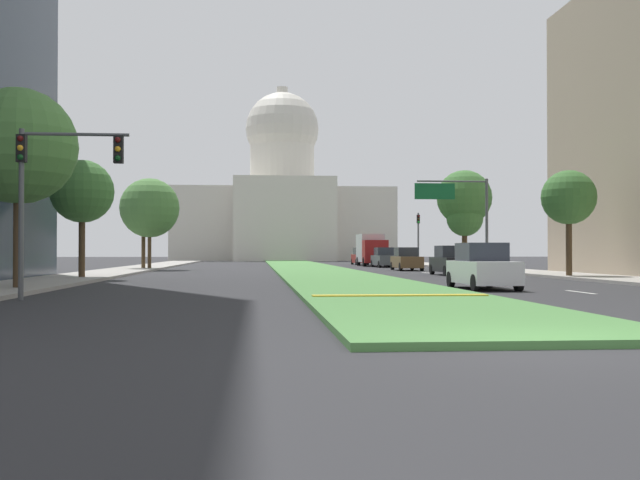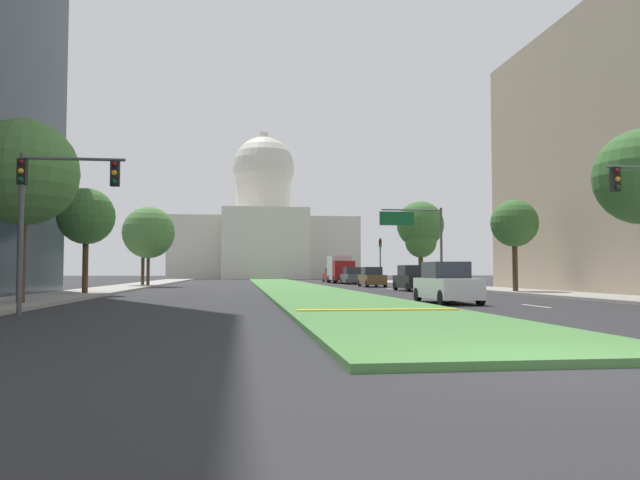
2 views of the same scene
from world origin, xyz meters
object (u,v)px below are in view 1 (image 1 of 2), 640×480
Objects in this scene: street_tree_right_far at (464,198)px; street_tree_left_near at (18,146)px; capitol_building at (282,205)px; traffic_light_far_right at (418,232)px; street_tree_left_mid at (82,192)px; street_tree_left_far at (150,208)px; sedan_very_far at (362,257)px; street_tree_right_mid at (569,198)px; sedan_midblock at (451,262)px; street_tree_right_distant at (465,219)px; sedan_lead_stopped at (482,268)px; overhead_guide_sign at (460,206)px; street_tree_left_distant at (144,203)px; traffic_light_near_left at (50,175)px; sedan_distant at (407,260)px; box_truck_delivery at (371,249)px; sedan_far_horizon at (384,258)px.

street_tree_left_near is at bearing -129.24° from street_tree_right_far.
capitol_building reaches higher than traffic_light_far_right.
street_tree_left_mid is 19.83m from street_tree_left_far.
sedan_very_far is (7.28, -39.84, -8.15)m from capitol_building.
street_tree_right_mid reaches higher than sedan_midblock.
traffic_light_far_right is 0.72× the size of street_tree_left_far.
street_tree_right_distant is (1.37, -11.30, 0.84)m from traffic_light_far_right.
street_tree_left_mid is (-24.75, -31.38, 1.26)m from traffic_light_far_right.
sedan_lead_stopped is at bearing -127.05° from street_tree_right_mid.
street_tree_left_distant reaches higher than overhead_guide_sign.
traffic_light_near_left is at bearing -144.94° from street_tree_right_mid.
sedan_very_far reaches higher than sedan_distant.
traffic_light_near_left is at bearing -126.85° from overhead_guide_sign.
street_tree_left_distant is at bearing 179.07° from street_tree_right_far.
overhead_guide_sign is at bearing 43.76° from street_tree_left_near.
street_tree_right_distant is 21.71m from sedan_very_far.
street_tree_left_mid is 21.38m from sedan_lead_stopped.
sedan_midblock reaches higher than sedan_lead_stopped.
overhead_guide_sign is 1.49× the size of sedan_very_far.
street_tree_left_mid is 0.98× the size of box_truck_delivery.
street_tree_right_mid is at bearing -80.69° from box_truck_delivery.
street_tree_left_mid is at bearing 99.58° from traffic_light_near_left.
street_tree_right_far is (25.93, 31.75, 0.50)m from street_tree_left_near.
street_tree_left_near is at bearing -119.84° from traffic_light_far_right.
street_tree_left_distant is (-26.10, 20.97, 0.90)m from street_tree_right_mid.
street_tree_left_mid is at bearing -140.61° from sedan_distant.
traffic_light_far_right reaches higher than sedan_far_horizon.
sedan_lead_stopped is 1.02× the size of sedan_very_far.
capitol_building is 5.51× the size of street_tree_left_mid.
traffic_light_near_left is 0.83× the size of street_tree_left_mid.
box_truck_delivery is at bearing 99.31° from street_tree_right_mid.
sedan_lead_stopped is at bearing -104.77° from street_tree_right_distant.
box_truck_delivery is at bearing 58.88° from street_tree_left_mid.
sedan_far_horizon is (-2.27, 17.35, -3.78)m from overhead_guide_sign.
street_tree_right_far is 10.47m from sedan_far_horizon.
street_tree_left_far is at bearing -144.31° from box_truck_delivery.
sedan_far_horizon is 0.97× the size of sedan_very_far.
sedan_lead_stopped is 1.06× the size of sedan_midblock.
street_tree_right_far is 1.73× the size of sedan_distant.
traffic_light_near_left is 52.70m from traffic_light_far_right.
street_tree_right_far is at bearing 75.28° from sedan_lead_stopped.
street_tree_right_far is (23.39, 36.96, 2.08)m from traffic_light_near_left.
street_tree_left_mid reaches higher than traffic_light_far_right.
capitol_building reaches higher than sedan_far_horizon.
overhead_guide_sign is 1.04× the size of street_tree_left_mid.
street_tree_right_distant reaches higher than traffic_light_far_right.
street_tree_left_far is 25.26m from sedan_midblock.
street_tree_right_far is 1.76m from street_tree_right_distant.
traffic_light_far_right is at bearing 23.11° from street_tree_left_distant.
sedan_very_far is (-4.12, 9.43, -2.45)m from traffic_light_far_right.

